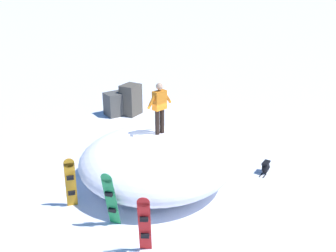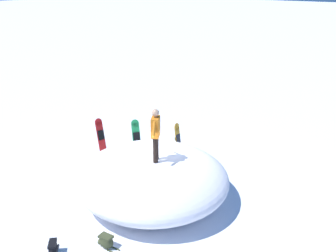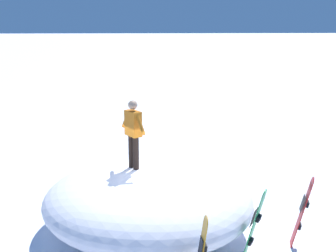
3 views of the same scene
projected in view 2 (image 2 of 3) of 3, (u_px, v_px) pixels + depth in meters
The scene contains 8 objects.
ground at pixel (158, 192), 12.53m from camera, with size 240.00×240.00×0.00m, color white.
snow_mound at pixel (152, 177), 11.88m from camera, with size 4.93×4.75×1.51m, color white.
snowboarder_standing at pixel (156, 132), 10.96m from camera, with size 0.60×0.88×1.61m.
snowboard_primary_upright at pixel (178, 142), 14.29m from camera, with size 0.24×0.31×1.57m.
snowboard_secondary_upright at pixel (101, 139), 14.49m from camera, with size 0.45×0.38×1.65m.
snowboard_tertiary_upright at pixel (137, 141), 14.25m from camera, with size 0.52×0.47×1.68m.
backpack_near at pixel (53, 249), 9.55m from camera, with size 0.59×0.57×0.40m.
backpack_far at pixel (106, 241), 9.85m from camera, with size 0.65×0.34×0.37m.
Camera 2 is at (-7.10, 8.28, 6.54)m, focal length 40.57 mm.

